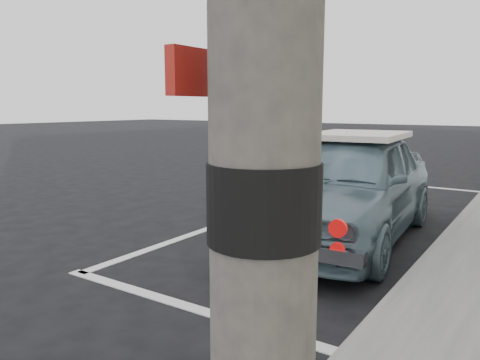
% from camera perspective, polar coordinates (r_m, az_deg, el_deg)
% --- Properties ---
extents(ground, '(80.00, 80.00, 0.00)m').
position_cam_1_polar(ground, '(4.53, -6.64, -11.68)').
color(ground, black).
rests_on(ground, ground).
extents(pline_rear, '(3.00, 0.12, 0.01)m').
position_cam_1_polar(pline_rear, '(3.88, -5.78, -15.27)').
color(pline_rear, silver).
rests_on(pline_rear, ground).
extents(pline_front, '(3.00, 0.12, 0.01)m').
position_cam_1_polar(pline_front, '(10.10, 20.42, -0.67)').
color(pline_front, silver).
rests_on(pline_front, ground).
extents(pline_side, '(0.12, 7.00, 0.01)m').
position_cam_1_polar(pline_side, '(7.39, 3.19, -3.48)').
color(pline_side, silver).
rests_on(pline_side, ground).
extents(retro_coupe, '(1.82, 3.95, 1.31)m').
position_cam_1_polar(retro_coupe, '(5.79, 12.88, -0.53)').
color(retro_coupe, slate).
rests_on(retro_coupe, ground).
extents(cat, '(0.29, 0.51, 0.27)m').
position_cam_1_polar(cat, '(4.32, 7.10, -10.98)').
color(cat, '#77675A').
rests_on(cat, ground).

